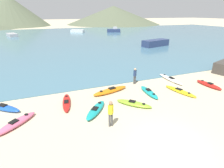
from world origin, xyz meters
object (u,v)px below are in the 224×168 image
(kayak_on_sand_1, at_px, (66,102))
(moored_boat_0, at_px, (78,31))
(moored_boat_2, at_px, (114,30))
(kayak_on_sand_8, at_px, (96,110))
(person_near_foreground, at_px, (111,112))
(kayak_on_sand_4, at_px, (16,123))
(kayak_on_sand_3, at_px, (1,107))
(kayak_on_sand_6, at_px, (180,91))
(kayak_on_sand_2, at_px, (170,79))
(kayak_on_sand_0, at_px, (149,92))
(moored_boat_3, at_px, (155,43))
(person_near_waterline, at_px, (135,75))
(kayak_on_sand_9, at_px, (209,85))
(kayak_on_sand_7, at_px, (110,91))
(kayak_on_sand_5, at_px, (134,104))
(moored_boat_1, at_px, (12,35))

(kayak_on_sand_1, relative_size, moored_boat_0, 0.61)
(kayak_on_sand_1, xyz_separation_m, moored_boat_2, (23.28, 47.73, 0.59))
(kayak_on_sand_8, relative_size, person_near_foreground, 1.50)
(kayak_on_sand_1, distance_m, kayak_on_sand_4, 3.70)
(kayak_on_sand_3, bearing_deg, person_near_foreground, -36.02)
(kayak_on_sand_6, bearing_deg, kayak_on_sand_3, 170.04)
(kayak_on_sand_2, bearing_deg, kayak_on_sand_0, -152.88)
(kayak_on_sand_3, relative_size, person_near_foreground, 1.73)
(kayak_on_sand_3, distance_m, kayak_on_sand_4, 2.89)
(kayak_on_sand_0, relative_size, moored_boat_3, 0.44)
(kayak_on_sand_1, height_order, person_near_foreground, person_near_foreground)
(kayak_on_sand_8, xyz_separation_m, person_near_waterline, (5.05, 3.65, 0.76))
(person_near_waterline, bearing_deg, moored_boat_0, 85.04)
(kayak_on_sand_6, distance_m, moored_boat_0, 54.17)
(kayak_on_sand_8, bearing_deg, kayak_on_sand_9, 2.66)
(person_near_foreground, distance_m, person_near_waterline, 7.28)
(person_near_foreground, bearing_deg, kayak_on_sand_7, 69.25)
(kayak_on_sand_6, relative_size, moored_boat_0, 0.62)
(kayak_on_sand_4, xyz_separation_m, kayak_on_sand_5, (8.01, -0.42, -0.03))
(kayak_on_sand_5, relative_size, kayak_on_sand_8, 0.95)
(kayak_on_sand_6, distance_m, kayak_on_sand_8, 7.86)
(kayak_on_sand_2, bearing_deg, person_near_waterline, 172.75)
(kayak_on_sand_7, height_order, moored_boat_2, moored_boat_2)
(kayak_on_sand_7, distance_m, person_near_waterline, 3.18)
(person_near_waterline, bearing_deg, moored_boat_1, 109.01)
(kayak_on_sand_2, distance_m, kayak_on_sand_3, 15.24)
(kayak_on_sand_5, xyz_separation_m, kayak_on_sand_7, (-0.83, 2.80, 0.03))
(kayak_on_sand_0, xyz_separation_m, person_near_waterline, (-0.10, 2.45, 0.78))
(kayak_on_sand_8, xyz_separation_m, person_near_foreground, (0.38, -1.94, 0.82))
(person_near_foreground, bearing_deg, moored_boat_1, 102.25)
(kayak_on_sand_0, xyz_separation_m, kayak_on_sand_6, (2.69, -0.78, -0.03))
(kayak_on_sand_5, xyz_separation_m, moored_boat_1, (-13.81, 49.97, 0.33))
(kayak_on_sand_3, bearing_deg, kayak_on_sand_0, -8.45)
(kayak_on_sand_4, distance_m, kayak_on_sand_8, 5.06)
(kayak_on_sand_5, height_order, moored_boat_0, moored_boat_0)
(moored_boat_0, bearing_deg, person_near_foreground, -99.14)
(moored_boat_3, bearing_deg, kayak_on_sand_2, -120.10)
(kayak_on_sand_1, bearing_deg, moored_boat_0, 77.94)
(kayak_on_sand_9, bearing_deg, kayak_on_sand_0, 173.83)
(kayak_on_sand_0, distance_m, kayak_on_sand_8, 5.29)
(person_near_foreground, xyz_separation_m, moored_boat_2, (21.14, 51.64, -0.27))
(kayak_on_sand_2, height_order, moored_boat_2, moored_boat_2)
(moored_boat_2, bearing_deg, moored_boat_3, -94.97)
(kayak_on_sand_8, relative_size, kayak_on_sand_9, 0.98)
(kayak_on_sand_6, relative_size, moored_boat_1, 0.55)
(kayak_on_sand_6, relative_size, moored_boat_3, 0.49)
(kayak_on_sand_2, bearing_deg, kayak_on_sand_9, -47.79)
(kayak_on_sand_6, distance_m, moored_boat_1, 52.84)
(kayak_on_sand_2, xyz_separation_m, kayak_on_sand_9, (2.38, -2.62, 0.01))
(moored_boat_3, bearing_deg, kayak_on_sand_0, -125.72)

